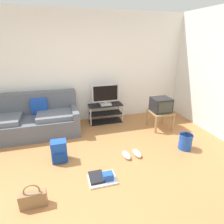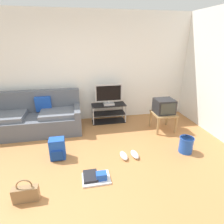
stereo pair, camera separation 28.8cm
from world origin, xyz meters
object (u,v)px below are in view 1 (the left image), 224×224
couch (31,121)px  backpack (59,151)px  tv_stand (105,113)px  side_table (160,114)px  crt_tv (161,105)px  flat_tv (105,95)px  floor_tray (102,178)px  handbag (33,199)px  cleaning_bucket (185,141)px  sneakers_pair (132,154)px

couch → backpack: size_ratio=5.39×
tv_stand → backpack: size_ratio=2.19×
side_table → backpack: 2.50m
couch → crt_tv: 3.04m
flat_tv → tv_stand: bearing=90.0°
backpack → floor_tray: (0.61, -0.70, -0.15)m
flat_tv → backpack: flat_tv is taller
side_table → crt_tv: bearing=90.0°
couch → flat_tv: bearing=5.3°
side_table → handbag: (-2.75, -1.64, -0.24)m
backpack → cleaning_bucket: bearing=-24.6°
couch → flat_tv: (1.80, 0.17, 0.41)m
cleaning_bucket → floor_tray: cleaning_bucket is taller
cleaning_bucket → sneakers_pair: bearing=178.0°
flat_tv → crt_tv: flat_tv is taller
backpack → handbag: size_ratio=1.12×
tv_stand → sneakers_pair: 1.67m
crt_tv → backpack: (-2.39, -0.73, -0.40)m
cleaning_bucket → side_table: bearing=91.1°
side_table → floor_tray: side_table is taller
flat_tv → cleaning_bucket: (1.21, -1.68, -0.58)m
couch → floor_tray: bearing=-58.0°
floor_tray → flat_tv: bearing=74.4°
crt_tv → side_table: bearing=-90.0°
flat_tv → floor_tray: (-0.59, -2.10, -0.70)m
crt_tv → sneakers_pair: bearing=-138.9°
backpack → cleaning_bucket: 2.43m
couch → backpack: bearing=-64.3°
backpack → couch: bearing=97.4°
handbag → crt_tv: bearing=31.0°
backpack → cleaning_bucket: backpack is taller
crt_tv → backpack: bearing=-163.0°
crt_tv → backpack: size_ratio=1.09×
side_table → crt_tv: 0.23m
backpack → handbag: backpack is taller
crt_tv → handbag: crt_tv is taller
tv_stand → crt_tv: bearing=-30.3°
couch → handbag: size_ratio=6.03×
flat_tv → sneakers_pair: 1.78m
tv_stand → sneakers_pair: (0.09, -1.66, -0.20)m
crt_tv → floor_tray: (-1.78, -1.43, -0.55)m
sneakers_pair → floor_tray: floor_tray is taller
side_table → sneakers_pair: size_ratio=1.44×
couch → handbag: (0.24, -2.16, -0.20)m
tv_stand → side_table: 1.39m
crt_tv → couch: bearing=170.3°
couch → side_table: 3.03m
handbag → side_table: bearing=30.8°
flat_tv → crt_tv: size_ratio=1.57×
side_table → flat_tv: bearing=149.9°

